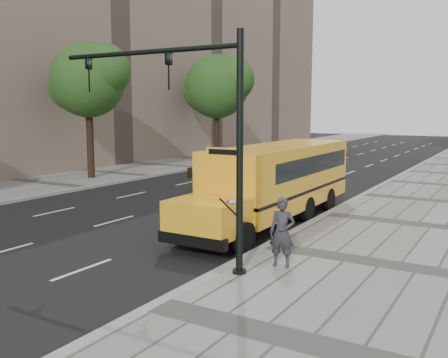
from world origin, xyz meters
The scene contains 11 objects.
ground centered at (0.00, 0.00, 0.00)m, with size 140.00×140.00×0.00m, color black.
sidewalk_far centered at (-11.00, 0.00, 0.07)m, with size 6.00×140.00×0.15m, color gray.
curb_museum centered at (6.00, 0.00, 0.07)m, with size 0.30×140.00×0.15m, color gray.
curb_far centered at (-8.00, 0.00, 0.07)m, with size 0.30×140.00×0.15m, color gray.
tree_b centered at (-10.41, 3.04, 6.23)m, with size 5.15×4.58×8.49m.
tree_c centered at (-10.39, 18.16, 6.43)m, with size 6.22×5.53×9.16m.
school_bus centered at (4.50, -1.46, 1.76)m, with size 2.96×11.56×3.19m.
taxi_near centered at (0.91, 0.23, 0.76)m, with size 1.80×4.48×1.53m, color yellow.
taxi_far centered at (-2.95, 9.44, 0.69)m, with size 1.45×4.16×1.37m, color yellow.
pedestrian centered at (7.32, -7.31, 1.11)m, with size 0.70×0.46×1.92m, color #2B2C33.
traffic_signal centered at (5.19, -8.40, 4.09)m, with size 6.18×0.36×6.40m.
Camera 1 is at (12.75, -19.46, 4.43)m, focal length 40.00 mm.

